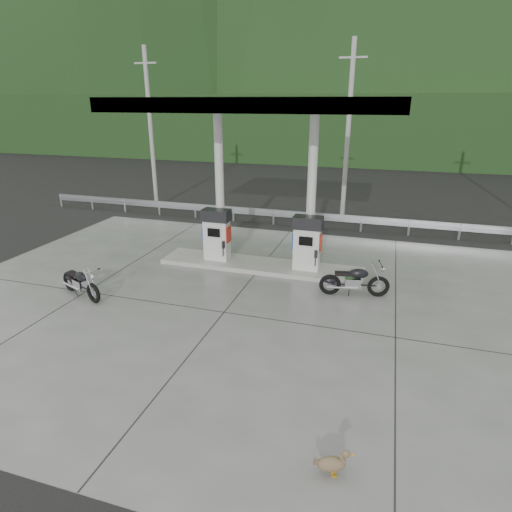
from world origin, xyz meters
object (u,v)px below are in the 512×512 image
(gas_pump_left, at_px, (217,235))
(duck, at_px, (331,464))
(motorcycle_right, at_px, (354,281))
(motorcycle_left, at_px, (81,283))
(gas_pump_right, at_px, (307,243))

(gas_pump_left, distance_m, duck, 9.59)
(motorcycle_right, bearing_deg, gas_pump_left, 153.41)
(motorcycle_left, bearing_deg, duck, -6.54)
(motorcycle_left, bearing_deg, gas_pump_left, 75.25)
(gas_pump_right, xyz_separation_m, duck, (1.94, -8.05, -0.85))
(gas_pump_left, relative_size, motorcycle_left, 1.00)
(gas_pump_right, xyz_separation_m, motorcycle_left, (-6.00, -3.77, -0.63))
(motorcycle_left, relative_size, duck, 3.26)
(gas_pump_left, xyz_separation_m, motorcycle_right, (4.89, -1.33, -0.60))
(duck, bearing_deg, gas_pump_left, 105.50)
(motorcycle_right, relative_size, duck, 3.49)
(motorcycle_left, bearing_deg, motorcycle_right, 39.42)
(motorcycle_left, relative_size, motorcycle_right, 0.93)
(gas_pump_right, relative_size, motorcycle_left, 1.00)
(motorcycle_right, bearing_deg, duck, -99.24)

